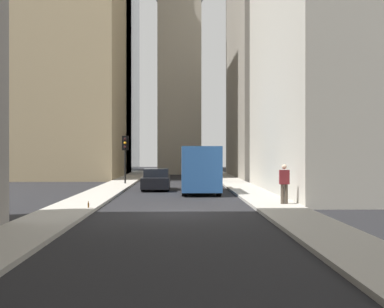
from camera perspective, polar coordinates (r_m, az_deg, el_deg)
The scene contains 11 objects.
ground_plane at distance 20.55m, azimuth -1.85°, elevation -6.76°, with size 135.00×135.00×0.00m, color black.
sidewalk_right at distance 21.06m, azimuth -14.26°, elevation -6.41°, with size 90.00×2.20×0.14m, color #A8A399.
sidewalk_left at distance 21.00m, azimuth 10.61°, elevation -6.43°, with size 90.00×2.20×0.14m, color #A8A399.
building_left_far at distance 52.72m, azimuth 10.36°, elevation 14.11°, with size 16.82×10.50×30.39m.
building_right_far at distance 53.80m, azimuth -13.32°, elevation 14.16°, with size 17.13×10.50×30.99m.
church_spire at distance 61.33m, azimuth -1.45°, elevation 15.63°, with size 5.50×5.50×36.01m.
delivery_truck at distance 30.71m, azimuth 0.91°, elevation -1.75°, with size 6.46×2.25×2.84m.
sedan_black at distance 33.26m, azimuth -4.10°, elevation -2.98°, with size 4.30×1.78×1.42m.
traffic_light_midblock at distance 38.40m, azimuth -7.63°, elevation 0.63°, with size 0.43×0.52×3.63m.
pedestrian at distance 23.19m, azimuth 10.48°, elevation -3.18°, with size 0.26×0.44×1.81m.
discarded_bottle at distance 21.76m, azimuth -11.73°, elevation -5.72°, with size 0.07×0.07×0.27m.
Camera 1 is at (-20.40, -0.15, 2.47)m, focal length 46.76 mm.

